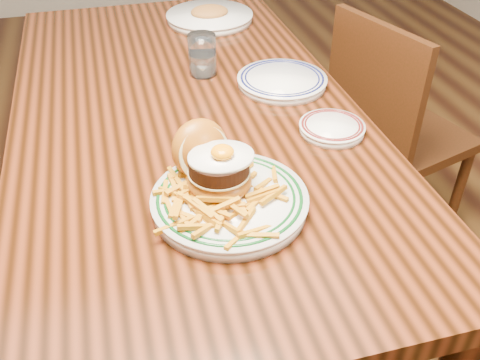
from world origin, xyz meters
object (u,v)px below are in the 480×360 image
object	(u,v)px
table	(186,134)
main_plate	(224,187)
side_plate	(332,127)
chair_right	(390,130)

from	to	relation	value
table	main_plate	distance (m)	0.43
table	side_plate	xyz separation A→B (m)	(0.31, -0.22, 0.10)
chair_right	main_plate	bearing A→B (deg)	22.90
table	chair_right	xyz separation A→B (m)	(0.72, 0.18, -0.21)
chair_right	side_plate	xyz separation A→B (m)	(-0.42, -0.40, 0.31)
side_plate	table	bearing A→B (deg)	147.82
main_plate	chair_right	bearing A→B (deg)	21.00
table	main_plate	size ratio (longest dim) A/B	4.99
table	chair_right	size ratio (longest dim) A/B	1.89
main_plate	table	bearing A→B (deg)	72.45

